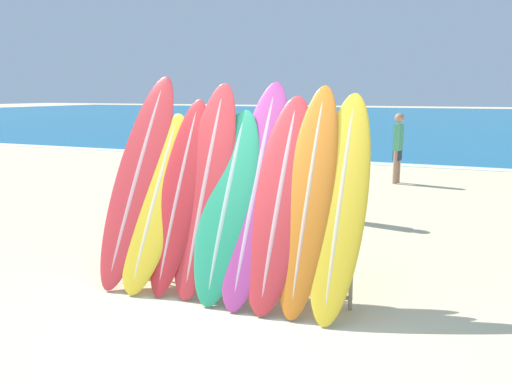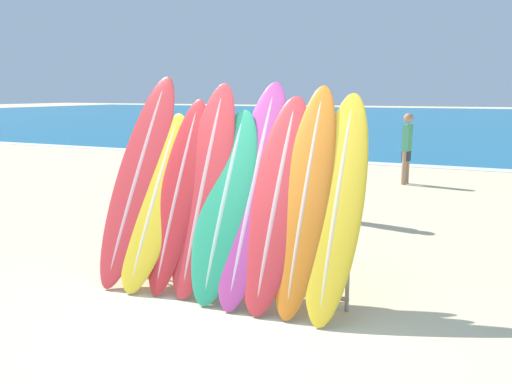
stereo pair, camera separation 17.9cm
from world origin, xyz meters
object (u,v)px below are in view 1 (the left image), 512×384
(surfboard_slot_7, at_px, (309,196))
(surfboard_slot_0, at_px, (138,177))
(surfboard_rack, at_px, (228,246))
(surfboard_slot_4, at_px, (227,203))
(surfboard_slot_6, at_px, (280,200))
(surfboard_slot_2, at_px, (180,193))
(surfboard_slot_3, at_px, (205,187))
(person_mid_beach, at_px, (196,171))
(surfboard_slot_5, at_px, (256,189))
(person_far_left, at_px, (398,145))
(surfboard_slot_1, at_px, (156,199))
(surfboard_slot_8, at_px, (340,203))
(person_near_water, at_px, (331,163))

(surfboard_slot_7, bearing_deg, surfboard_slot_0, 178.56)
(surfboard_rack, height_order, surfboard_slot_4, surfboard_slot_4)
(surfboard_rack, xyz_separation_m, surfboard_slot_6, (0.56, 0.04, 0.54))
(surfboard_slot_2, relative_size, surfboard_slot_3, 0.92)
(surfboard_rack, bearing_deg, person_mid_beach, 126.92)
(surfboard_rack, height_order, surfboard_slot_5, surfboard_slot_5)
(surfboard_slot_3, xyz_separation_m, person_far_left, (1.18, 7.27, -0.21))
(surfboard_slot_2, bearing_deg, surfboard_slot_1, -173.58)
(surfboard_slot_0, xyz_separation_m, surfboard_slot_3, (0.87, -0.04, -0.05))
(surfboard_slot_8, distance_m, person_mid_beach, 3.07)
(surfboard_slot_3, bearing_deg, surfboard_rack, -13.65)
(surfboard_slot_1, xyz_separation_m, surfboard_slot_6, (1.42, 0.05, 0.10))
(surfboard_slot_3, height_order, surfboard_slot_8, surfboard_slot_3)
(surfboard_slot_5, bearing_deg, surfboard_slot_4, -161.21)
(surfboard_rack, height_order, surfboard_slot_8, surfboard_slot_8)
(person_far_left, bearing_deg, surfboard_slot_0, -0.20)
(person_near_water, bearing_deg, surfboard_slot_5, -30.12)
(surfboard_slot_3, xyz_separation_m, surfboard_slot_4, (0.29, -0.07, -0.14))
(surfboard_slot_7, bearing_deg, person_far_left, 89.68)
(surfboard_slot_0, relative_size, surfboard_slot_7, 1.05)
(surfboard_slot_0, distance_m, surfboard_slot_6, 1.73)
(surfboard_slot_5, relative_size, surfboard_slot_8, 1.06)
(surfboard_slot_2, distance_m, surfboard_slot_8, 1.75)
(surfboard_slot_8, bearing_deg, surfboard_rack, -177.23)
(surfboard_slot_6, xyz_separation_m, person_far_left, (0.33, 7.30, -0.14))
(surfboard_slot_2, xyz_separation_m, surfboard_slot_7, (1.43, 0.04, 0.07))
(surfboard_rack, height_order, surfboard_slot_0, surfboard_slot_0)
(person_mid_beach, bearing_deg, surfboard_slot_6, 145.54)
(surfboard_slot_7, relative_size, person_near_water, 1.25)
(surfboard_slot_0, bearing_deg, surfboard_slot_4, -5.51)
(surfboard_slot_0, distance_m, surfboard_slot_2, 0.61)
(surfboard_slot_2, xyz_separation_m, person_mid_beach, (-0.78, 1.78, -0.07))
(surfboard_slot_4, bearing_deg, surfboard_slot_8, 2.77)
(surfboard_slot_4, distance_m, person_far_left, 7.40)
(surfboard_slot_2, bearing_deg, person_mid_beach, 113.66)
(surfboard_slot_0, relative_size, surfboard_slot_2, 1.13)
(surfboard_slot_1, relative_size, surfboard_slot_3, 0.85)
(person_near_water, bearing_deg, person_mid_beach, -75.04)
(surfboard_slot_8, xyz_separation_m, person_far_left, (-0.27, 7.29, -0.16))
(surfboard_slot_1, height_order, surfboard_slot_8, surfboard_slot_8)
(surfboard_rack, bearing_deg, surfboard_slot_0, 174.49)
(surfboard_slot_8, bearing_deg, surfboard_slot_1, -178.17)
(surfboard_slot_4, height_order, person_far_left, surfboard_slot_4)
(surfboard_rack, distance_m, surfboard_slot_2, 0.78)
(surfboard_slot_3, height_order, surfboard_slot_6, surfboard_slot_3)
(surfboard_slot_3, relative_size, surfboard_slot_4, 1.15)
(surfboard_slot_1, height_order, surfboard_slot_4, surfboard_slot_4)
(surfboard_slot_0, xyz_separation_m, surfboard_slot_1, (0.30, -0.12, -0.21))
(surfboard_slot_0, height_order, surfboard_slot_6, surfboard_slot_0)
(surfboard_rack, distance_m, surfboard_slot_5, 0.68)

